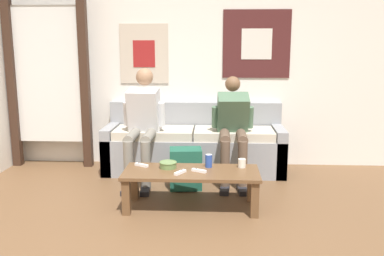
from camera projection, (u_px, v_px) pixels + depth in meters
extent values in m
cube|color=white|center=(200.00, 62.00, 5.24)|extent=(10.00, 0.05, 2.55)
cube|color=beige|center=(144.00, 54.00, 5.22)|extent=(0.60, 0.01, 0.72)
cube|color=maroon|center=(144.00, 54.00, 5.22)|extent=(0.27, 0.01, 0.32)
cube|color=#471E1E|center=(257.00, 44.00, 5.13)|extent=(0.81, 0.01, 0.81)
cube|color=silver|center=(257.00, 44.00, 5.12)|extent=(0.36, 0.01, 0.36)
cube|color=#382319|center=(12.00, 83.00, 5.19)|extent=(0.10, 0.10, 2.05)
cube|color=#382319|center=(85.00, 84.00, 5.14)|extent=(0.10, 0.10, 2.05)
cube|color=silver|center=(48.00, 75.00, 5.16)|extent=(0.82, 0.02, 1.64)
cube|color=gray|center=(195.00, 134.00, 5.33)|extent=(2.10, 0.13, 0.79)
cube|color=gray|center=(194.00, 155.00, 5.03)|extent=(2.10, 0.55, 0.42)
cube|color=gray|center=(111.00, 149.00, 5.07)|extent=(0.12, 0.55, 0.54)
cube|color=gray|center=(279.00, 151.00, 4.97)|extent=(0.12, 0.55, 0.54)
cube|color=beige|center=(154.00, 133.00, 5.00)|extent=(0.91, 0.51, 0.10)
cube|color=beige|center=(234.00, 134.00, 4.96)|extent=(0.91, 0.51, 0.10)
cube|color=brown|center=(191.00, 172.00, 3.93)|extent=(1.25, 0.51, 0.03)
cube|color=brown|center=(135.00, 183.00, 4.19)|extent=(0.07, 0.07, 0.32)
cube|color=brown|center=(251.00, 185.00, 4.13)|extent=(0.07, 0.07, 0.32)
cube|color=brown|center=(126.00, 197.00, 3.80)|extent=(0.07, 0.07, 0.32)
cube|color=brown|center=(255.00, 200.00, 3.74)|extent=(0.07, 0.07, 0.32)
cylinder|color=gray|center=(132.00, 137.00, 4.57)|extent=(0.11, 0.45, 0.11)
cylinder|color=gray|center=(128.00, 165.00, 4.40)|extent=(0.10, 0.10, 0.50)
cube|color=#232328|center=(128.00, 190.00, 4.38)|extent=(0.11, 0.25, 0.05)
cylinder|color=gray|center=(149.00, 137.00, 4.56)|extent=(0.11, 0.45, 0.11)
cylinder|color=gray|center=(146.00, 165.00, 4.39)|extent=(0.10, 0.10, 0.50)
cube|color=#232328|center=(145.00, 191.00, 4.37)|extent=(0.11, 0.25, 0.05)
cube|color=silver|center=(144.00, 111.00, 4.80)|extent=(0.37, 0.36, 0.52)
sphere|color=#9E7556|center=(145.00, 77.00, 4.81)|extent=(0.20, 0.20, 0.20)
cylinder|color=silver|center=(127.00, 114.00, 4.82)|extent=(0.08, 0.11, 0.28)
cylinder|color=silver|center=(161.00, 114.00, 4.80)|extent=(0.08, 0.11, 0.28)
cylinder|color=brown|center=(225.00, 137.00, 4.55)|extent=(0.11, 0.39, 0.11)
cylinder|color=brown|center=(225.00, 165.00, 4.41)|extent=(0.10, 0.10, 0.50)
cube|color=#232328|center=(225.00, 190.00, 4.39)|extent=(0.11, 0.25, 0.05)
cylinder|color=brown|center=(242.00, 137.00, 4.54)|extent=(0.11, 0.39, 0.11)
cylinder|color=brown|center=(242.00, 165.00, 4.40)|extent=(0.10, 0.10, 0.50)
cube|color=#232328|center=(242.00, 190.00, 4.38)|extent=(0.11, 0.25, 0.05)
cube|color=#4C6B51|center=(233.00, 114.00, 4.78)|extent=(0.36, 0.39, 0.50)
sphere|color=brown|center=(233.00, 84.00, 4.85)|extent=(0.17, 0.17, 0.17)
cylinder|color=#4C6B51|center=(215.00, 117.00, 4.81)|extent=(0.08, 0.13, 0.26)
cylinder|color=#4C6B51|center=(250.00, 117.00, 4.79)|extent=(0.08, 0.13, 0.26)
cube|color=#1E5642|center=(186.00, 168.00, 4.49)|extent=(0.36, 0.28, 0.43)
cube|color=#1E5642|center=(186.00, 181.00, 4.40)|extent=(0.24, 0.11, 0.19)
cylinder|color=#607F47|center=(168.00, 165.00, 4.01)|extent=(0.16, 0.16, 0.06)
torus|color=#607F47|center=(168.00, 162.00, 4.00)|extent=(0.17, 0.17, 0.02)
cylinder|color=silver|center=(242.00, 163.00, 4.03)|extent=(0.07, 0.07, 0.08)
cylinder|color=black|center=(242.00, 158.00, 4.02)|extent=(0.00, 0.00, 0.01)
cylinder|color=#28479E|center=(209.00, 161.00, 4.03)|extent=(0.07, 0.07, 0.12)
cylinder|color=silver|center=(209.00, 155.00, 4.02)|extent=(0.06, 0.06, 0.00)
cube|color=white|center=(142.00, 165.00, 4.07)|extent=(0.14, 0.10, 0.02)
cylinder|color=#333842|center=(139.00, 163.00, 4.08)|extent=(0.01, 0.01, 0.00)
cube|color=white|center=(180.00, 172.00, 3.84)|extent=(0.11, 0.14, 0.02)
cylinder|color=#333842|center=(182.00, 170.00, 3.86)|extent=(0.01, 0.01, 0.00)
cube|color=white|center=(199.00, 171.00, 3.89)|extent=(0.14, 0.10, 0.02)
cylinder|color=#333842|center=(196.00, 169.00, 3.90)|extent=(0.01, 0.01, 0.00)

